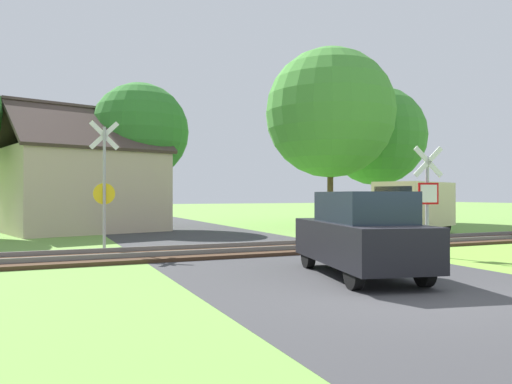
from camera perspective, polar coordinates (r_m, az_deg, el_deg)
name	(u,v)px	position (r m, az deg, el deg)	size (l,w,h in m)	color
ground_plane	(414,295)	(9.11, 17.65, -11.17)	(160.00, 160.00, 0.00)	#6B9942
road_asphalt	(348,277)	(10.68, 10.50, -9.55)	(6.88, 80.00, 0.01)	#38383A
rail_track	(254,250)	(15.05, -0.24, -6.63)	(60.00, 2.60, 0.22)	#422D1E
stop_sign_near	(428,195)	(14.65, 19.03, -0.30)	(0.86, 0.23, 3.07)	#9E9EA5
crossing_sign_far	(104,181)	(15.61, -16.95, 1.24)	(0.88, 0.14, 3.94)	#9E9EA5
house	(81,187)	(24.95, -19.41, 0.51)	(8.31, 7.92, 5.97)	#C6B293
tree_right	(330,113)	(27.60, 8.48, 8.92)	(7.01, 7.01, 9.64)	#513823
tree_center	(140,132)	(25.60, -13.11, 6.74)	(4.79, 4.79, 7.25)	#513823
tree_far	(376,136)	(32.12, 13.61, 6.23)	(6.14, 6.14, 8.43)	#513823
mail_truck	(414,206)	(22.29, 17.56, -1.51)	(5.22, 3.74, 2.24)	beige
parked_car	(361,234)	(10.68, 11.86, -4.73)	(2.42, 4.25, 1.78)	black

